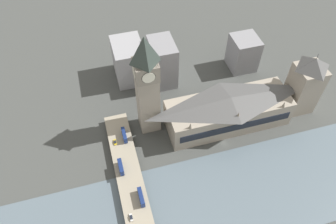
{
  "coord_description": "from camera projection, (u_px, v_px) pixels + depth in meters",
  "views": [
    {
      "loc": [
        -112.51,
        72.43,
        187.65
      ],
      "look_at": [
        22.31,
        34.25,
        19.41
      ],
      "focal_mm": 35.0,
      "sensor_mm": 36.0,
      "label": 1
    }
  ],
  "objects": [
    {
      "name": "double_decker_bus_rear",
      "position": [
        124.0,
        135.0,
        221.33
      ],
      "size": [
        11.2,
        2.47,
        4.95
      ],
      "color": "navy",
      "rests_on": "road_bridge"
    },
    {
      "name": "double_decker_bus_lead",
      "position": [
        121.0,
        167.0,
        205.43
      ],
      "size": [
        10.51,
        2.61,
        5.09
      ],
      "color": "navy",
      "rests_on": "road_bridge"
    },
    {
      "name": "car_northbound_mid",
      "position": [
        131.0,
        217.0,
        186.69
      ],
      "size": [
        4.68,
        1.76,
        1.45
      ],
      "color": "silver",
      "rests_on": "road_bridge"
    },
    {
      "name": "city_block_west",
      "position": [
        129.0,
        61.0,
        257.36
      ],
      "size": [
        30.68,
        22.68,
        31.4
      ],
      "color": "#939399",
      "rests_on": "ground_plane"
    },
    {
      "name": "double_decker_bus_mid",
      "position": [
        141.0,
        197.0,
        192.53
      ],
      "size": [
        11.48,
        2.51,
        5.0
      ],
      "color": "navy",
      "rests_on": "road_bridge"
    },
    {
      "name": "victoria_tower",
      "position": [
        305.0,
        84.0,
        229.77
      ],
      "size": [
        18.57,
        18.57,
        51.2
      ],
      "color": "gray",
      "rests_on": "ground_plane"
    },
    {
      "name": "parliament_hall",
      "position": [
        228.0,
        111.0,
        227.88
      ],
      "size": [
        28.71,
        86.13,
        26.58
      ],
      "color": "gray",
      "rests_on": "ground_plane"
    },
    {
      "name": "river_water",
      "position": [
        247.0,
        191.0,
        203.01
      ],
      "size": [
        62.62,
        360.0,
        0.3
      ],
      "primitive_type": "cube",
      "color": "slate",
      "rests_on": "ground_plane"
    },
    {
      "name": "clock_tower",
      "position": [
        147.0,
        84.0,
        204.54
      ],
      "size": [
        14.81,
        14.81,
        78.09
      ],
      "color": "gray",
      "rests_on": "ground_plane"
    },
    {
      "name": "car_southbound_lead",
      "position": [
        115.0,
        142.0,
        220.08
      ],
      "size": [
        4.52,
        1.9,
        1.25
      ],
      "color": "gold",
      "rests_on": "road_bridge"
    },
    {
      "name": "city_block_east",
      "position": [
        243.0,
        53.0,
        265.69
      ],
      "size": [
        21.42,
        20.63,
        28.46
      ],
      "color": "gray",
      "rests_on": "ground_plane"
    },
    {
      "name": "city_block_center",
      "position": [
        162.0,
        62.0,
        252.19
      ],
      "size": [
        26.2,
        18.27,
        36.72
      ],
      "color": "gray",
      "rests_on": "ground_plane"
    },
    {
      "name": "ground_plane",
      "position": [
        224.0,
        143.0,
        226.1
      ],
      "size": [
        600.0,
        600.0,
        0.0
      ],
      "primitive_type": "plane",
      "color": "#424442"
    },
    {
      "name": "road_bridge",
      "position": [
        139.0,
        218.0,
        188.08
      ],
      "size": [
        157.25,
        15.98,
        4.92
      ],
      "color": "gray",
      "rests_on": "ground_plane"
    }
  ]
}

